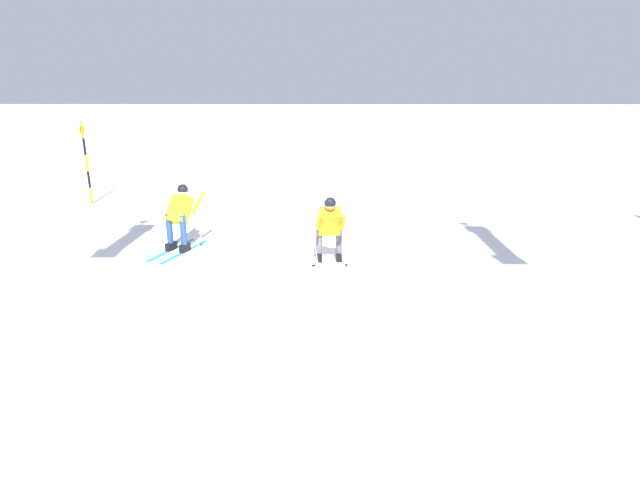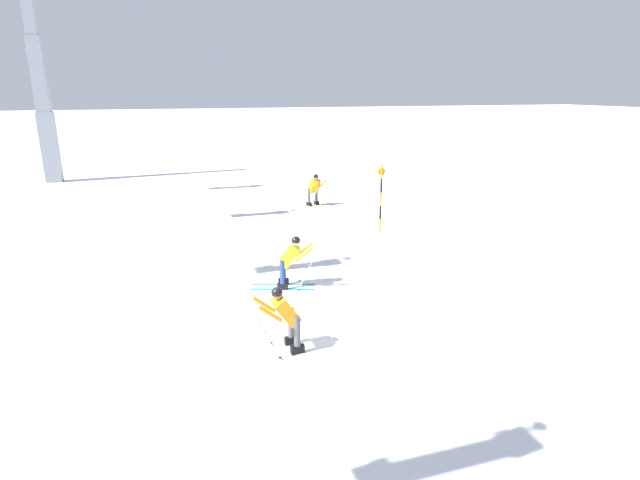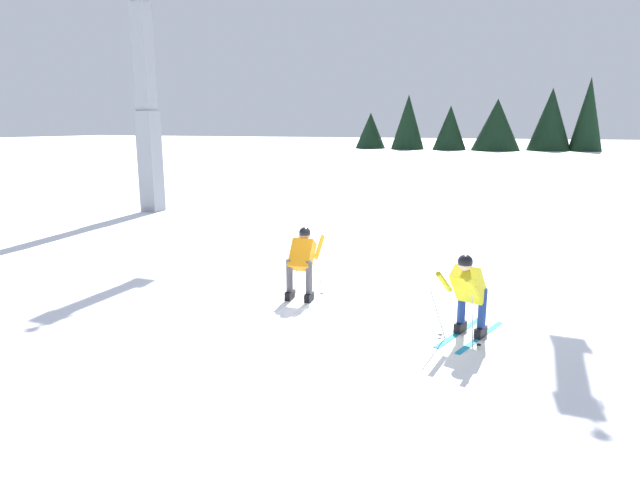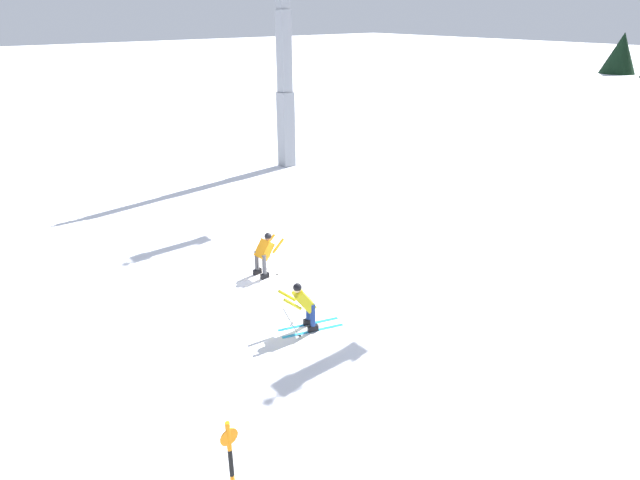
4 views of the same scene
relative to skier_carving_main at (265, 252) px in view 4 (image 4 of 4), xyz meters
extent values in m
plane|color=white|center=(1.17, 0.51, -0.79)|extent=(260.00, 260.00, 0.00)
cube|color=white|center=(-0.19, -0.19, -0.78)|extent=(0.19, 1.73, 0.01)
cube|color=black|center=(-0.19, -0.19, -0.70)|extent=(0.13, 0.29, 0.16)
cylinder|color=#4C4C51|center=(-0.19, -0.19, -0.30)|extent=(0.13, 0.13, 0.63)
cube|color=white|center=(0.21, -0.16, -0.78)|extent=(0.19, 1.73, 0.01)
cube|color=black|center=(0.21, -0.16, -0.70)|extent=(0.13, 0.29, 0.16)
cylinder|color=#4C4C51|center=(0.21, -0.16, -0.30)|extent=(0.13, 0.13, 0.63)
cube|color=orange|center=(0.00, -0.01, 0.09)|extent=(0.45, 0.57, 0.63)
sphere|color=#997051|center=(-0.01, 0.16, 0.45)|extent=(0.21, 0.21, 0.21)
sphere|color=black|center=(-0.01, 0.16, 0.49)|extent=(0.23, 0.23, 0.23)
cylinder|color=orange|center=(-0.25, 0.35, 0.17)|extent=(0.11, 0.48, 0.42)
cylinder|color=gray|center=(-0.30, 0.38, -0.38)|extent=(0.17, 0.48, 1.07)
cylinder|color=black|center=(-0.33, 0.20, -0.74)|extent=(0.07, 0.07, 0.01)
cylinder|color=orange|center=(0.21, 0.38, 0.17)|extent=(0.11, 0.48, 0.42)
cylinder|color=gray|center=(0.25, 0.41, -0.38)|extent=(0.11, 0.49, 1.07)
cylinder|color=black|center=(0.31, 0.24, -0.74)|extent=(0.07, 0.07, 0.01)
cube|color=gray|center=(-9.79, 7.84, 1.13)|extent=(0.68, 0.68, 3.84)
cube|color=gray|center=(-9.79, 7.84, 4.97)|extent=(0.57, 0.57, 3.84)
cylinder|color=black|center=(7.34, -5.35, 0.95)|extent=(0.07, 0.07, 0.50)
cylinder|color=orange|center=(7.34, -5.35, 1.44)|extent=(0.07, 0.07, 0.50)
cylinder|color=orange|center=(7.35, -5.35, 1.44)|extent=(0.02, 0.28, 0.28)
cube|color=#198CCC|center=(3.44, -0.79, -0.78)|extent=(0.60, 1.63, 0.01)
cube|color=black|center=(3.44, -0.79, -0.70)|extent=(0.19, 0.30, 0.16)
cylinder|color=navy|center=(3.44, -0.79, -0.29)|extent=(0.13, 0.13, 0.64)
cube|color=#198CCC|center=(3.11, -0.68, -0.78)|extent=(0.60, 1.63, 0.01)
cube|color=black|center=(3.11, -0.68, -0.70)|extent=(0.19, 0.30, 0.16)
cylinder|color=navy|center=(3.11, -0.68, -0.29)|extent=(0.13, 0.13, 0.64)
cube|color=gold|center=(3.22, -0.90, 0.09)|extent=(0.57, 0.66, 0.63)
sphere|color=beige|center=(3.17, -1.07, 0.46)|extent=(0.21, 0.21, 0.21)
sphere|color=black|center=(3.17, -1.07, 0.50)|extent=(0.23, 0.23, 0.23)
cylinder|color=gold|center=(3.32, -1.34, 0.18)|extent=(0.23, 0.48, 0.42)
cylinder|color=gray|center=(3.35, -1.39, -0.38)|extent=(0.05, 0.50, 1.09)
cylinder|color=black|center=(3.45, -1.23, -0.74)|extent=(0.07, 0.07, 0.01)
cylinder|color=gold|center=(2.88, -1.20, 0.18)|extent=(0.23, 0.48, 0.42)
cylinder|color=gray|center=(2.83, -1.22, -0.38)|extent=(0.28, 0.43, 1.09)
cylinder|color=black|center=(2.84, -1.04, -0.74)|extent=(0.07, 0.07, 0.01)
cone|color=black|center=(-18.22, 66.61, 1.72)|extent=(4.31, 4.31, 5.02)
camera|label=1|loc=(-0.03, 9.23, 2.51)|focal=27.48mm
camera|label=2|loc=(-8.74, 2.08, 4.24)|focal=28.05mm
camera|label=3|loc=(4.03, -9.25, 2.53)|focal=30.30mm
camera|label=4|loc=(12.43, -7.82, 6.91)|focal=29.15mm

